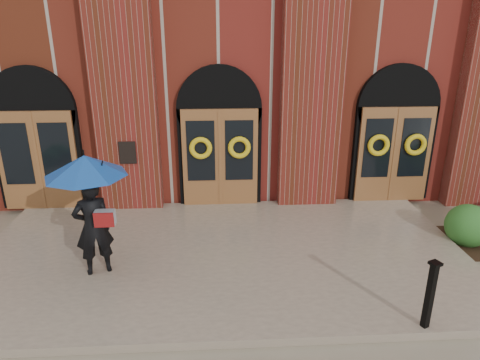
{
  "coord_description": "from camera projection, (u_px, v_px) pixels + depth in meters",
  "views": [
    {
      "loc": [
        -0.11,
        -7.65,
        4.58
      ],
      "look_at": [
        0.4,
        1.0,
        1.42
      ],
      "focal_mm": 32.0,
      "sensor_mm": 36.0,
      "label": 1
    }
  ],
  "objects": [
    {
      "name": "ground",
      "position": [
        223.0,
        262.0,
        8.76
      ],
      "size": [
        90.0,
        90.0,
        0.0
      ],
      "primitive_type": "plane",
      "color": "gray",
      "rests_on": "ground"
    },
    {
      "name": "landing",
      "position": [
        223.0,
        255.0,
        8.87
      ],
      "size": [
        10.0,
        5.3,
        0.15
      ],
      "primitive_type": "cube",
      "color": "tan",
      "rests_on": "ground"
    },
    {
      "name": "church_building",
      "position": [
        217.0,
        55.0,
        15.79
      ],
      "size": [
        16.2,
        12.53,
        7.0
      ],
      "color": "maroon",
      "rests_on": "ground"
    },
    {
      "name": "man_with_umbrella",
      "position": [
        89.0,
        193.0,
        7.6
      ],
      "size": [
        1.87,
        1.87,
        2.31
      ],
      "rotation": [
        0.0,
        0.0,
        3.5
      ],
      "color": "black",
      "rests_on": "landing"
    },
    {
      "name": "metal_post",
      "position": [
        430.0,
        294.0,
        6.46
      ],
      "size": [
        0.2,
        0.2,
        1.14
      ],
      "rotation": [
        0.0,
        0.0,
        0.4
      ],
      "color": "black",
      "rests_on": "landing"
    }
  ]
}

